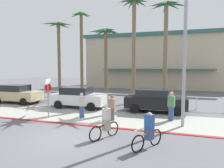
% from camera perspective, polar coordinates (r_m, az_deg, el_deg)
% --- Properties ---
extents(ground_plane, '(80.00, 80.00, 0.00)m').
position_cam_1_polar(ground_plane, '(18.79, 2.14, -5.29)').
color(ground_plane, '#5B5B60').
extents(sidewalk_strip, '(44.00, 4.00, 0.02)m').
position_cam_1_polar(sidewalk_strip, '(13.39, -4.34, -9.38)').
color(sidewalk_strip, '#9E9E93').
rests_on(sidewalk_strip, ground).
extents(curb_paint, '(44.00, 0.24, 0.03)m').
position_cam_1_polar(curb_paint, '(11.61, -8.00, -11.60)').
color(curb_paint, maroon).
rests_on(curb_paint, ground).
extents(building_backdrop, '(23.05, 9.73, 8.46)m').
position_cam_1_polar(building_backdrop, '(34.14, 13.12, 6.27)').
color(building_backdrop, '#BCAD8E').
rests_on(building_backdrop, ground).
extents(rail_fence, '(26.24, 0.08, 1.04)m').
position_cam_1_polar(rail_fence, '(17.23, 0.86, -3.40)').
color(rail_fence, white).
rests_on(rail_fence, ground).
extents(stop_sign_bike_lane, '(0.52, 0.56, 2.56)m').
position_cam_1_polar(stop_sign_bike_lane, '(13.44, -17.84, -2.30)').
color(stop_sign_bike_lane, gray).
rests_on(stop_sign_bike_lane, ground).
extents(streetlight_curb, '(0.24, 2.54, 7.50)m').
position_cam_1_polar(streetlight_curb, '(11.32, 20.21, 9.53)').
color(streetlight_curb, '#9EA0A5').
rests_on(streetlight_curb, ground).
extents(palm_tree_0, '(3.33, 3.32, 8.43)m').
position_cam_1_polar(palm_tree_0, '(23.75, -15.04, 11.93)').
color(palm_tree_0, brown).
rests_on(palm_tree_0, ground).
extents(palm_tree_1, '(2.64, 2.93, 9.39)m').
position_cam_1_polar(palm_tree_1, '(22.68, -8.78, 12.79)').
color(palm_tree_1, brown).
rests_on(palm_tree_1, ground).
extents(palm_tree_2, '(3.35, 3.11, 7.29)m').
position_cam_1_polar(palm_tree_2, '(20.82, -1.81, 11.30)').
color(palm_tree_2, brown).
rests_on(palm_tree_2, ground).
extents(palm_tree_3, '(2.77, 3.63, 9.49)m').
position_cam_1_polar(palm_tree_3, '(18.66, 6.24, 16.48)').
color(palm_tree_3, '#756047').
rests_on(palm_tree_3, ground).
extents(palm_tree_4, '(3.50, 3.31, 9.04)m').
position_cam_1_polar(palm_tree_4, '(18.64, 15.33, 15.01)').
color(palm_tree_4, '#756047').
rests_on(palm_tree_4, ground).
extents(car_tan_0, '(4.40, 2.02, 1.69)m').
position_cam_1_polar(car_tan_0, '(20.30, -25.56, -2.52)').
color(car_tan_0, tan).
rests_on(car_tan_0, ground).
extents(car_white_1, '(4.40, 2.02, 1.69)m').
position_cam_1_polar(car_white_1, '(16.45, -9.54, -3.72)').
color(car_white_1, white).
rests_on(car_white_1, ground).
extents(car_black_2, '(4.40, 2.02, 1.69)m').
position_cam_1_polar(car_black_2, '(14.97, 12.23, -4.60)').
color(car_black_2, black).
rests_on(car_black_2, ground).
extents(cyclist_black_0, '(0.92, 1.63, 1.50)m').
position_cam_1_polar(cyclist_black_0, '(9.39, -1.83, -11.20)').
color(cyclist_black_0, black).
rests_on(cyclist_black_0, ground).
extents(cyclist_yellow_1, '(1.05, 1.55, 1.50)m').
position_cam_1_polar(cyclist_yellow_1, '(8.40, 10.43, -13.21)').
color(cyclist_yellow_1, black).
rests_on(cyclist_yellow_1, ground).
extents(pedestrian_0, '(0.46, 0.39, 1.80)m').
position_cam_1_polar(pedestrian_0, '(12.81, 16.62, -6.40)').
color(pedestrian_0, '#384C7A').
rests_on(pedestrian_0, ground).
extents(pedestrian_1, '(0.41, 0.33, 1.59)m').
position_cam_1_polar(pedestrian_1, '(12.33, -0.02, -7.17)').
color(pedestrian_1, '#4C4C51').
rests_on(pedestrian_1, ground).
extents(pedestrian_2, '(0.44, 0.48, 1.67)m').
position_cam_1_polar(pedestrian_2, '(13.04, -8.65, -6.38)').
color(pedestrian_2, '#384C7A').
rests_on(pedestrian_2, ground).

